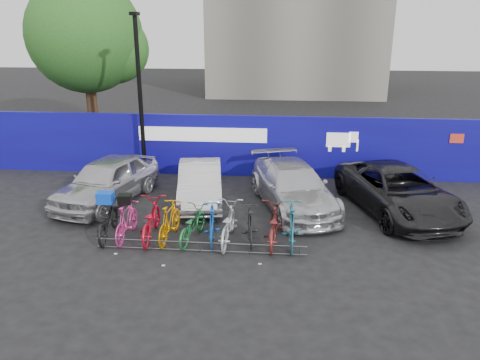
# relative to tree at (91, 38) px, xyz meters

# --- Properties ---
(ground) EXTENTS (100.00, 100.00, 0.00)m
(ground) POSITION_rel_tree_xyz_m (6.77, -10.06, -5.07)
(ground) COLOR black
(ground) RESTS_ON ground
(hoarding) EXTENTS (22.00, 0.18, 2.40)m
(hoarding) POSITION_rel_tree_xyz_m (6.78, -4.06, -3.86)
(hoarding) COLOR #11087B
(hoarding) RESTS_ON ground
(tree) EXTENTS (5.40, 5.20, 7.80)m
(tree) POSITION_rel_tree_xyz_m (0.00, 0.00, 0.00)
(tree) COLOR #382314
(tree) RESTS_ON ground
(lamppost) EXTENTS (0.25, 0.50, 6.11)m
(lamppost) POSITION_rel_tree_xyz_m (3.57, -4.66, -1.80)
(lamppost) COLOR black
(lamppost) RESTS_ON ground
(bike_rack) EXTENTS (5.60, 0.03, 0.30)m
(bike_rack) POSITION_rel_tree_xyz_m (6.77, -10.66, -4.91)
(bike_rack) COLOR #595B60
(bike_rack) RESTS_ON ground
(car_0) EXTENTS (2.93, 4.78, 1.52)m
(car_0) POSITION_rel_tree_xyz_m (3.06, -7.33, -4.31)
(car_0) COLOR #B7B6BC
(car_0) RESTS_ON ground
(car_1) EXTENTS (1.99, 4.15, 1.31)m
(car_1) POSITION_rel_tree_xyz_m (6.15, -6.98, -4.41)
(car_1) COLOR silver
(car_1) RESTS_ON ground
(car_2) EXTENTS (3.36, 5.24, 1.41)m
(car_2) POSITION_rel_tree_xyz_m (9.24, -7.19, -4.36)
(car_2) COLOR silver
(car_2) RESTS_ON ground
(car_3) EXTENTS (3.78, 5.68, 1.45)m
(car_3) POSITION_rel_tree_xyz_m (12.53, -7.34, -4.35)
(car_3) COLOR black
(car_3) RESTS_ON ground
(bike_0) EXTENTS (0.87, 2.01, 1.02)m
(bike_0) POSITION_rel_tree_xyz_m (4.03, -9.95, -4.56)
(bike_0) COLOR black
(bike_0) RESTS_ON ground
(bike_1) EXTENTS (0.55, 1.76, 1.05)m
(bike_1) POSITION_rel_tree_xyz_m (4.60, -10.00, -4.54)
(bike_1) COLOR #E1348E
(bike_1) RESTS_ON ground
(bike_2) EXTENTS (0.84, 2.10, 1.08)m
(bike_2) POSITION_rel_tree_xyz_m (5.25, -9.91, -4.53)
(bike_2) COLOR red
(bike_2) RESTS_ON ground
(bike_3) EXTENTS (0.67, 1.83, 1.08)m
(bike_3) POSITION_rel_tree_xyz_m (5.80, -9.97, -4.53)
(bike_3) COLOR #D18300
(bike_3) RESTS_ON ground
(bike_4) EXTENTS (0.96, 1.87, 0.93)m
(bike_4) POSITION_rel_tree_xyz_m (6.44, -9.97, -4.60)
(bike_4) COLOR #1E7037
(bike_4) RESTS_ON ground
(bike_5) EXTENTS (0.69, 1.78, 1.04)m
(bike_5) POSITION_rel_tree_xyz_m (6.98, -9.93, -4.55)
(bike_5) COLOR blue
(bike_5) RESTS_ON ground
(bike_6) EXTENTS (0.79, 2.07, 1.07)m
(bike_6) POSITION_rel_tree_xyz_m (7.42, -9.98, -4.53)
(bike_6) COLOR #B3B7BB
(bike_6) RESTS_ON ground
(bike_7) EXTENTS (0.65, 1.71, 1.00)m
(bike_7) POSITION_rel_tree_xyz_m (8.03, -9.88, -4.57)
(bike_7) COLOR black
(bike_7) RESTS_ON ground
(bike_8) EXTENTS (0.77, 2.03, 1.05)m
(bike_8) POSITION_rel_tree_xyz_m (8.66, -9.93, -4.54)
(bike_8) COLOR maroon
(bike_8) RESTS_ON ground
(bike_9) EXTENTS (0.58, 1.97, 1.18)m
(bike_9) POSITION_rel_tree_xyz_m (9.16, -9.97, -4.48)
(bike_9) COLOR #236B7A
(bike_9) RESTS_ON ground
(cargo_crate) EXTENTS (0.45, 0.35, 0.31)m
(cargo_crate) POSITION_rel_tree_xyz_m (4.03, -9.95, -3.89)
(cargo_crate) COLOR blue
(cargo_crate) RESTS_ON bike_0
(cargo_topcase) EXTENTS (0.38, 0.35, 0.26)m
(cargo_topcase) POSITION_rel_tree_xyz_m (4.60, -10.00, -3.89)
(cargo_topcase) COLOR black
(cargo_topcase) RESTS_ON bike_1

